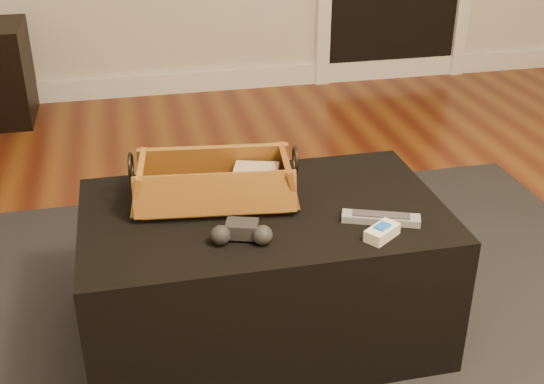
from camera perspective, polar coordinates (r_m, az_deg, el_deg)
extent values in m
cube|color=white|center=(4.14, -7.38, 9.06)|extent=(5.00, 0.04, 0.12)
cube|color=black|center=(2.08, -0.37, -12.42)|extent=(2.60, 2.00, 0.01)
cube|color=black|center=(1.99, -0.69, -6.73)|extent=(1.00, 0.60, 0.42)
cube|color=black|center=(1.90, -5.45, -0.27)|extent=(0.24, 0.06, 0.03)
cube|color=#C6B48A|center=(1.94, -1.31, 1.18)|extent=(0.14, 0.12, 0.07)
cube|color=#986422|center=(1.93, -4.76, -0.55)|extent=(0.42, 0.23, 0.02)
cube|color=#AE6727|center=(1.99, -4.90, 2.44)|extent=(0.43, 0.09, 0.11)
cube|color=#AB7126|center=(1.81, -4.75, -0.20)|extent=(0.43, 0.09, 0.11)
cube|color=#A15D24|center=(1.91, 1.42, 1.46)|extent=(0.06, 0.22, 0.11)
cube|color=#B17D28|center=(1.91, -11.09, 0.89)|extent=(0.06, 0.22, 0.11)
torus|color=black|center=(1.89, 1.95, 2.73)|extent=(0.02, 0.08, 0.08)
torus|color=black|center=(1.89, -11.72, 2.10)|extent=(0.02, 0.08, 0.08)
cube|color=black|center=(1.74, -2.53, -3.10)|extent=(0.09, 0.08, 0.04)
sphere|color=black|center=(1.71, -4.32, -3.64)|extent=(0.06, 0.06, 0.05)
sphere|color=#242426|center=(1.71, -0.80, -3.63)|extent=(0.06, 0.06, 0.05)
cube|color=#9FA2A7|center=(1.84, 9.09, -2.20)|extent=(0.21, 0.12, 0.02)
cube|color=#363538|center=(1.83, 9.12, -1.87)|extent=(0.15, 0.09, 0.00)
cube|color=white|center=(1.76, 9.19, -3.36)|extent=(0.11, 0.10, 0.03)
cube|color=blue|center=(1.75, 9.24, -2.87)|extent=(0.05, 0.05, 0.01)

